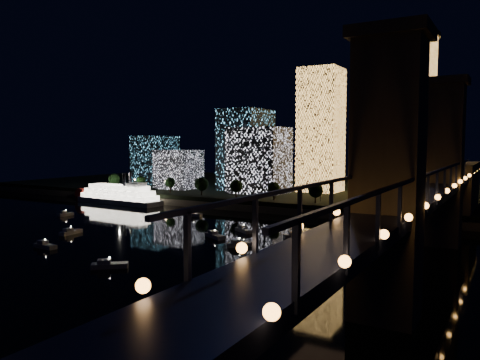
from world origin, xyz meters
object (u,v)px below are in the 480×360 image
object	(u,v)px
riverboat	(116,195)
truss_bridge	(412,210)
tower_rectangular	(321,130)
tower_cylindrical	(400,117)

from	to	relation	value
riverboat	truss_bridge	bearing A→B (deg)	-23.36
tower_rectangular	riverboat	size ratio (longest dim) A/B	1.19
truss_bridge	riverboat	distance (m)	171.98
tower_cylindrical	tower_rectangular	bearing A→B (deg)	-179.74
tower_rectangular	truss_bridge	world-z (taller)	tower_rectangular
tower_cylindrical	riverboat	bearing A→B (deg)	-153.40
truss_bridge	riverboat	bearing A→B (deg)	156.64
riverboat	tower_cylindrical	bearing A→B (deg)	26.60
tower_rectangular	tower_cylindrical	bearing A→B (deg)	0.26
tower_rectangular	riverboat	xyz separation A→B (m)	(-86.70, -63.56, -33.35)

